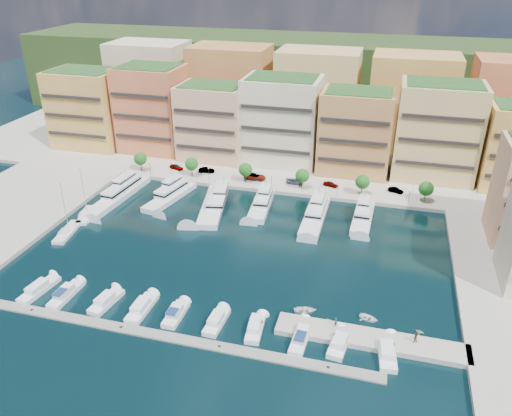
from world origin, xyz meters
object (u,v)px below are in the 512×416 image
(lamppost_2, at_px, (271,179))
(tender_3, at_px, (420,331))
(cruiser_4, at_px, (176,314))
(cruiser_7, at_px, (301,337))
(cruiser_0, at_px, (39,289))
(car_0, at_px, (176,167))
(car_1, at_px, (206,170))
(car_3, at_px, (295,181))
(tree_2, at_px, (245,170))
(cruiser_5, at_px, (216,322))
(yacht_0, at_px, (120,193))
(yacht_5, at_px, (363,216))
(tree_1, at_px, (192,164))
(tree_3, at_px, (302,176))
(cruiser_8, at_px, (339,344))
(cruiser_6, at_px, (255,329))
(cruiser_2, at_px, (106,302))
(lamppost_0, at_px, (150,166))
(sailboat_1, at_px, (67,232))
(yacht_1, at_px, (171,195))
(cruiser_3, at_px, (142,308))
(car_4, at_px, (331,184))
(tree_4, at_px, (363,182))
(person_1, at_px, (415,338))
(tender_0, at_px, (305,310))
(tender_1, at_px, (328,321))
(lamppost_1, at_px, (209,172))
(tender_2, at_px, (369,318))
(tree_0, at_px, (140,159))
(car_2, at_px, (255,177))
(car_5, at_px, (396,190))
(cruiser_1, at_px, (66,294))
(lamppost_3, at_px, (338,186))
(yacht_4, at_px, (316,214))
(cruiser_9, at_px, (387,353))
(yacht_2, at_px, (215,203))
(yacht_3, at_px, (262,203))
(tree_5, at_px, (426,189))

(lamppost_2, relative_size, tender_3, 2.86)
(cruiser_4, distance_m, cruiser_7, 22.77)
(cruiser_0, distance_m, car_0, 61.72)
(car_1, relative_size, car_3, 0.95)
(tree_2, bearing_deg, cruiser_5, -78.68)
(yacht_0, relative_size, yacht_5, 1.52)
(tree_1, bearing_deg, tree_3, 0.00)
(cruiser_8, xyz_separation_m, car_0, (-55.50, 61.65, 1.20))
(car_1, bearing_deg, yacht_0, 129.42)
(cruiser_6, relative_size, tender_3, 5.04)
(cruiser_2, bearing_deg, tender_3, 7.04)
(lamppost_0, bearing_deg, sailboat_1, -97.20)
(yacht_1, relative_size, sailboat_1, 1.49)
(cruiser_5, height_order, car_3, car_3)
(cruiser_3, height_order, car_4, car_4)
(tree_4, distance_m, cruiser_3, 67.83)
(yacht_1, relative_size, car_3, 4.09)
(cruiser_4, height_order, car_0, car_0)
(tree_3, height_order, person_1, tree_3)
(cruiser_4, relative_size, car_3, 1.51)
(tender_0, bearing_deg, tender_1, -130.13)
(lamppost_1, height_order, car_1, lamppost_1)
(cruiser_3, bearing_deg, tender_1, 9.57)
(tender_3, height_order, tender_2, tender_3)
(car_0, bearing_deg, tree_0, 129.10)
(yacht_1, bearing_deg, tender_0, -41.12)
(cruiser_5, distance_m, car_1, 66.37)
(car_1, height_order, car_2, car_2)
(tree_0, bearing_deg, lamppost_0, -29.90)
(tree_0, relative_size, cruiser_3, 0.67)
(tender_3, xyz_separation_m, car_5, (-5.25, 55.09, 1.28))
(tree_0, relative_size, car_5, 1.40)
(cruiser_1, distance_m, car_2, 64.05)
(lamppost_3, distance_m, yacht_4, 12.82)
(tender_3, relative_size, tender_0, 0.36)
(sailboat_1, distance_m, car_1, 45.01)
(tender_3, xyz_separation_m, car_2, (-43.96, 53.69, 1.47))
(cruiser_2, xyz_separation_m, person_1, (54.98, 3.21, 1.42))
(lamppost_1, xyz_separation_m, person_1, (54.95, -52.58, -1.86))
(tree_3, relative_size, cruiser_5, 0.75)
(tender_1, bearing_deg, cruiser_8, -162.87)
(car_3, bearing_deg, cruiser_4, 172.02)
(cruiser_2, bearing_deg, lamppost_3, 57.14)
(cruiser_9, bearing_deg, yacht_0, 149.34)
(yacht_2, distance_m, car_2, 18.48)
(yacht_3, relative_size, tender_0, 4.17)
(tree_2, bearing_deg, tree_5, 0.00)
(tree_0, height_order, cruiser_7, tree_0)
(tree_2, xyz_separation_m, cruiser_6, (18.65, -58.08, -4.20))
(car_3, xyz_separation_m, person_1, (31.42, -57.40, 0.27))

